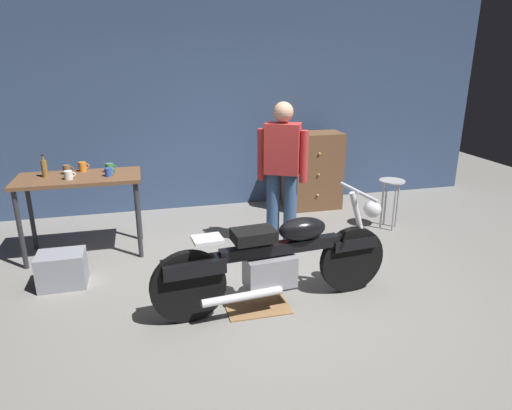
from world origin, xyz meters
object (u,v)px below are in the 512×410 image
(mug_white_ceramic, at_px, (69,175))
(mug_blue_enamel, at_px, (109,172))
(shop_stool, at_px, (391,191))
(mug_orange_travel, at_px, (83,167))
(wooden_dresser, at_px, (313,171))
(bottle, at_px, (44,168))
(mug_brown_stoneware, at_px, (67,170))
(storage_bin, at_px, (62,269))
(person_standing, at_px, (282,169))
(motorcycle, at_px, (277,259))
(mug_green_speckled, at_px, (110,168))

(mug_white_ceramic, xyz_separation_m, mug_blue_enamel, (0.40, 0.03, -0.00))
(shop_stool, distance_m, mug_orange_travel, 3.73)
(wooden_dresser, distance_m, bottle, 3.52)
(mug_brown_stoneware, bearing_deg, shop_stool, -3.74)
(mug_white_ceramic, bearing_deg, storage_bin, -96.26)
(person_standing, xyz_separation_m, mug_blue_enamel, (-1.88, 0.26, 0.02))
(storage_bin, height_order, mug_white_ceramic, mug_white_ceramic)
(motorcycle, relative_size, mug_white_ceramic, 18.30)
(person_standing, bearing_deg, mug_white_ceramic, 21.96)
(motorcycle, relative_size, mug_green_speckled, 17.94)
(wooden_dresser, bearing_deg, mug_blue_enamel, -160.15)
(storage_bin, xyz_separation_m, mug_orange_travel, (0.18, 0.97, 0.78))
(shop_stool, relative_size, mug_orange_travel, 5.46)
(shop_stool, xyz_separation_m, bottle, (-4.06, 0.19, 0.50))
(wooden_dresser, xyz_separation_m, storage_bin, (-3.20, -1.66, -0.38))
(motorcycle, bearing_deg, bottle, 136.36)
(mug_brown_stoneware, height_order, mug_blue_enamel, mug_brown_stoneware)
(mug_orange_travel, height_order, mug_white_ceramic, mug_orange_travel)
(person_standing, distance_m, mug_orange_travel, 2.24)
(wooden_dresser, height_order, bottle, bottle)
(wooden_dresser, relative_size, storage_bin, 2.50)
(shop_stool, bearing_deg, mug_brown_stoneware, 176.26)
(mug_white_ceramic, distance_m, mug_blue_enamel, 0.40)
(storage_bin, distance_m, bottle, 1.17)
(shop_stool, height_order, mug_orange_travel, mug_orange_travel)
(storage_bin, distance_m, mug_green_speckled, 1.26)
(motorcycle, distance_m, mug_white_ceramic, 2.42)
(motorcycle, xyz_separation_m, storage_bin, (-1.92, 0.84, -0.28))
(mug_green_speckled, height_order, mug_blue_enamel, mug_green_speckled)
(shop_stool, relative_size, wooden_dresser, 0.58)
(wooden_dresser, xyz_separation_m, mug_green_speckled, (-2.73, -0.79, 0.40))
(person_standing, distance_m, bottle, 2.57)
(mug_green_speckled, bearing_deg, person_standing, -13.67)
(motorcycle, relative_size, person_standing, 1.31)
(mug_brown_stoneware, xyz_separation_m, bottle, (-0.21, -0.07, 0.05))
(storage_bin, bearing_deg, person_standing, 10.03)
(mug_blue_enamel, bearing_deg, storage_bin, -124.90)
(mug_orange_travel, relative_size, bottle, 0.49)
(motorcycle, relative_size, mug_brown_stoneware, 19.76)
(motorcycle, height_order, mug_white_ceramic, motorcycle)
(motorcycle, relative_size, bottle, 9.07)
(shop_stool, distance_m, wooden_dresser, 1.23)
(person_standing, relative_size, mug_brown_stoneware, 15.09)
(wooden_dresser, distance_m, mug_orange_travel, 3.12)
(storage_bin, height_order, mug_green_speckled, mug_green_speckled)
(person_standing, distance_m, shop_stool, 1.60)
(mug_orange_travel, bearing_deg, storage_bin, -100.43)
(mug_orange_travel, bearing_deg, mug_green_speckled, -18.54)
(motorcycle, bearing_deg, mug_blue_enamel, 128.16)
(motorcycle, height_order, mug_brown_stoneware, mug_brown_stoneware)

